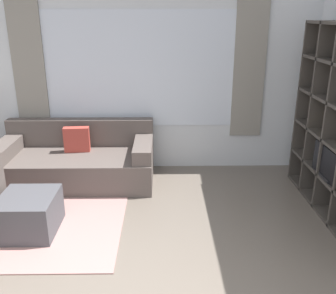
# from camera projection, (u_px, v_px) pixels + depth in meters

# --- Properties ---
(wall_back) EXTENTS (6.14, 0.11, 2.70)m
(wall_back) POSITION_uv_depth(u_px,v_px,m) (140.00, 76.00, 5.27)
(wall_back) COLOR silver
(wall_back) RESTS_ON ground_plane
(area_rug) EXTENTS (2.12, 1.77, 0.01)m
(area_rug) POSITION_uv_depth(u_px,v_px,m) (28.00, 222.00, 4.15)
(area_rug) COLOR gray
(area_rug) RESTS_ON ground_plane
(couch_main) EXTENTS (2.06, 0.98, 0.79)m
(couch_main) POSITION_uv_depth(u_px,v_px,m) (77.00, 161.00, 5.12)
(couch_main) COLOR #564C47
(couch_main) RESTS_ON ground_plane
(ottoman) EXTENTS (0.57, 0.63, 0.41)m
(ottoman) POSITION_uv_depth(u_px,v_px,m) (29.00, 214.00, 3.92)
(ottoman) COLOR #47474C
(ottoman) RESTS_ON ground_plane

